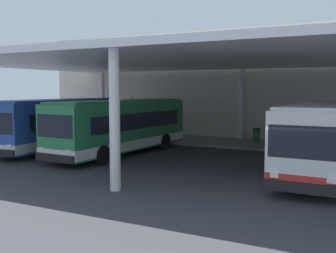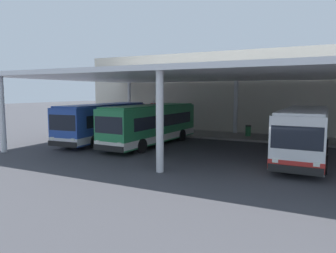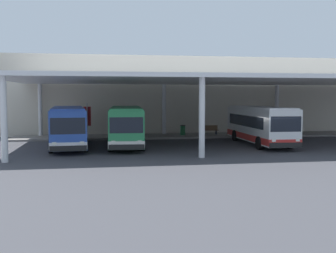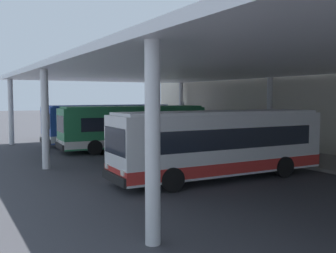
% 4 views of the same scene
% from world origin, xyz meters
% --- Properties ---
extents(ground_plane, '(200.00, 200.00, 0.00)m').
position_xyz_m(ground_plane, '(0.00, 0.00, 0.00)').
color(ground_plane, '#3D3D42').
extents(platform_kerb, '(42.00, 4.50, 0.18)m').
position_xyz_m(platform_kerb, '(0.00, 11.75, 0.09)').
color(platform_kerb, gray).
rests_on(platform_kerb, ground).
extents(station_building_facade, '(48.00, 1.60, 8.30)m').
position_xyz_m(station_building_facade, '(0.00, 15.00, 4.15)').
color(station_building_facade, beige).
rests_on(station_building_facade, ground).
extents(canopy_shelter, '(40.00, 17.00, 5.55)m').
position_xyz_m(canopy_shelter, '(0.00, 5.50, 5.31)').
color(canopy_shelter, silver).
rests_on(canopy_shelter, ground).
extents(bus_nearest_bay, '(3.23, 10.68, 3.17)m').
position_xyz_m(bus_nearest_bay, '(-15.22, 4.59, 1.66)').
color(bus_nearest_bay, '#284CA8').
rests_on(bus_nearest_bay, ground).
extents(bus_second_bay, '(3.14, 10.66, 3.17)m').
position_xyz_m(bus_second_bay, '(-10.66, 4.69, 1.66)').
color(bus_second_bay, '#28844C').
rests_on(bus_second_bay, ground).
extents(bus_middle_bay, '(2.89, 10.58, 3.17)m').
position_xyz_m(bus_middle_bay, '(0.44, 4.01, 1.66)').
color(bus_middle_bay, white).
rests_on(bus_middle_bay, ground).
extents(bench_waiting, '(1.80, 0.45, 0.92)m').
position_xyz_m(bench_waiting, '(-1.79, 11.82, 0.66)').
color(bench_waiting, brown).
rests_on(bench_waiting, platform_kerb).
extents(trash_bin, '(0.52, 0.52, 0.98)m').
position_xyz_m(trash_bin, '(-4.54, 11.77, 0.68)').
color(trash_bin, '#236638').
rests_on(trash_bin, platform_kerb).
extents(banner_sign, '(0.70, 0.12, 3.20)m').
position_xyz_m(banner_sign, '(-13.91, 10.94, 1.98)').
color(banner_sign, '#B2B2B7').
rests_on(banner_sign, platform_kerb).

